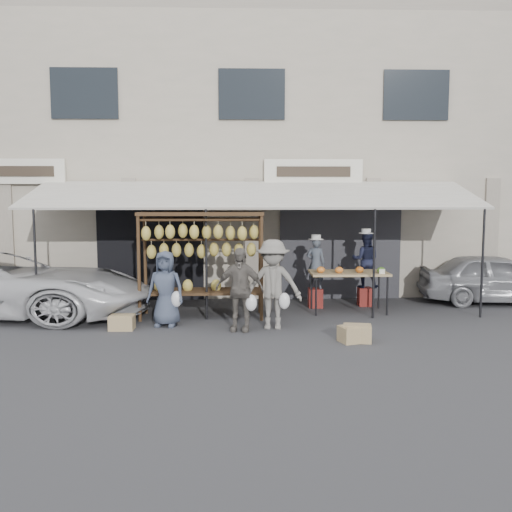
{
  "coord_description": "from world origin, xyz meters",
  "views": [
    {
      "loc": [
        -0.34,
        -10.59,
        2.6
      ],
      "look_at": [
        0.04,
        1.4,
        1.3
      ],
      "focal_mm": 40.0,
      "sensor_mm": 36.0,
      "label": 1
    }
  ],
  "objects_px": {
    "vendor_right": "(366,260)",
    "customer_left": "(166,289)",
    "crate_far": "(122,322)",
    "banana_rack": "(201,244)",
    "customer_right": "(273,284)",
    "crate_near_b": "(357,333)",
    "sedan": "(496,278)",
    "vendor_left": "(316,263)",
    "produce_table": "(349,274)",
    "crate_near_a": "(353,334)",
    "customer_mid": "(240,289)"
  },
  "relations": [
    {
      "from": "vendor_right",
      "to": "customer_left",
      "type": "xyz_separation_m",
      "value": [
        -4.4,
        -1.92,
        -0.34
      ]
    },
    {
      "from": "customer_left",
      "to": "crate_far",
      "type": "distance_m",
      "value": 1.06
    },
    {
      "from": "banana_rack",
      "to": "customer_right",
      "type": "xyz_separation_m",
      "value": [
        1.44,
        -1.03,
        -0.71
      ]
    },
    {
      "from": "crate_near_b",
      "to": "sedan",
      "type": "distance_m",
      "value": 5.34
    },
    {
      "from": "vendor_left",
      "to": "customer_right",
      "type": "xyz_separation_m",
      "value": [
        -1.11,
        -2.03,
        -0.16
      ]
    },
    {
      "from": "produce_table",
      "to": "crate_near_a",
      "type": "distance_m",
      "value": 2.67
    },
    {
      "from": "customer_right",
      "to": "sedan",
      "type": "relative_size",
      "value": 0.49
    },
    {
      "from": "crate_far",
      "to": "crate_near_a",
      "type": "bearing_deg",
      "value": -13.89
    },
    {
      "from": "customer_left",
      "to": "crate_near_a",
      "type": "distance_m",
      "value": 3.77
    },
    {
      "from": "vendor_left",
      "to": "vendor_right",
      "type": "distance_m",
      "value": 1.2
    },
    {
      "from": "customer_mid",
      "to": "sedan",
      "type": "distance_m",
      "value": 6.66
    },
    {
      "from": "vendor_left",
      "to": "crate_far",
      "type": "distance_m",
      "value": 4.6
    },
    {
      "from": "customer_left",
      "to": "crate_far",
      "type": "bearing_deg",
      "value": -150.69
    },
    {
      "from": "banana_rack",
      "to": "customer_left",
      "type": "relative_size",
      "value": 1.74
    },
    {
      "from": "produce_table",
      "to": "crate_near_b",
      "type": "relative_size",
      "value": 3.5
    },
    {
      "from": "customer_mid",
      "to": "customer_right",
      "type": "relative_size",
      "value": 0.92
    },
    {
      "from": "customer_mid",
      "to": "crate_near_b",
      "type": "height_order",
      "value": "customer_mid"
    },
    {
      "from": "vendor_left",
      "to": "produce_table",
      "type": "bearing_deg",
      "value": 153.65
    },
    {
      "from": "vendor_left",
      "to": "customer_mid",
      "type": "bearing_deg",
      "value": 66.13
    },
    {
      "from": "vendor_left",
      "to": "customer_left",
      "type": "height_order",
      "value": "vendor_left"
    },
    {
      "from": "produce_table",
      "to": "customer_left",
      "type": "xyz_separation_m",
      "value": [
        -3.87,
        -1.19,
        -0.11
      ]
    },
    {
      "from": "customer_left",
      "to": "customer_right",
      "type": "bearing_deg",
      "value": 2.62
    },
    {
      "from": "crate_near_a",
      "to": "produce_table",
      "type": "bearing_deg",
      "value": 80.99
    },
    {
      "from": "customer_right",
      "to": "crate_near_a",
      "type": "distance_m",
      "value": 1.88
    },
    {
      "from": "vendor_left",
      "to": "crate_near_b",
      "type": "height_order",
      "value": "vendor_left"
    },
    {
      "from": "produce_table",
      "to": "customer_right",
      "type": "distance_m",
      "value": 2.29
    },
    {
      "from": "customer_left",
      "to": "banana_rack",
      "type": "bearing_deg",
      "value": 58.94
    },
    {
      "from": "vendor_left",
      "to": "customer_left",
      "type": "distance_m",
      "value": 3.68
    },
    {
      "from": "crate_near_a",
      "to": "sedan",
      "type": "bearing_deg",
      "value": 40.17
    },
    {
      "from": "banana_rack",
      "to": "crate_far",
      "type": "xyz_separation_m",
      "value": [
        -1.48,
        -1.05,
        -1.43
      ]
    },
    {
      "from": "crate_near_a",
      "to": "sedan",
      "type": "xyz_separation_m",
      "value": [
        4.13,
        3.48,
        0.46
      ]
    },
    {
      "from": "vendor_left",
      "to": "sedan",
      "type": "bearing_deg",
      "value": -160.42
    },
    {
      "from": "crate_near_b",
      "to": "vendor_right",
      "type": "bearing_deg",
      "value": 75.21
    },
    {
      "from": "customer_left",
      "to": "crate_far",
      "type": "height_order",
      "value": "customer_left"
    },
    {
      "from": "banana_rack",
      "to": "vendor_right",
      "type": "distance_m",
      "value": 3.94
    },
    {
      "from": "vendor_left",
      "to": "crate_far",
      "type": "bearing_deg",
      "value": 41.64
    },
    {
      "from": "customer_left",
      "to": "sedan",
      "type": "height_order",
      "value": "customer_left"
    },
    {
      "from": "vendor_left",
      "to": "customer_mid",
      "type": "relative_size",
      "value": 0.73
    },
    {
      "from": "crate_near_a",
      "to": "crate_near_b",
      "type": "distance_m",
      "value": 0.08
    },
    {
      "from": "vendor_right",
      "to": "sedan",
      "type": "distance_m",
      "value": 3.24
    },
    {
      "from": "vendor_left",
      "to": "crate_near_b",
      "type": "bearing_deg",
      "value": 110.82
    },
    {
      "from": "produce_table",
      "to": "sedan",
      "type": "distance_m",
      "value": 3.85
    },
    {
      "from": "sedan",
      "to": "produce_table",
      "type": "bearing_deg",
      "value": 110.5
    },
    {
      "from": "vendor_left",
      "to": "crate_near_a",
      "type": "bearing_deg",
      "value": 109.35
    },
    {
      "from": "customer_mid",
      "to": "crate_far",
      "type": "relative_size",
      "value": 3.44
    },
    {
      "from": "customer_right",
      "to": "crate_near_a",
      "type": "height_order",
      "value": "customer_right"
    },
    {
      "from": "crate_near_a",
      "to": "crate_far",
      "type": "height_order",
      "value": "crate_near_a"
    },
    {
      "from": "crate_far",
      "to": "customer_left",
      "type": "bearing_deg",
      "value": 19.43
    },
    {
      "from": "vendor_right",
      "to": "crate_near_b",
      "type": "bearing_deg",
      "value": 87.09
    },
    {
      "from": "customer_left",
      "to": "crate_near_b",
      "type": "bearing_deg",
      "value": -10.41
    }
  ]
}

